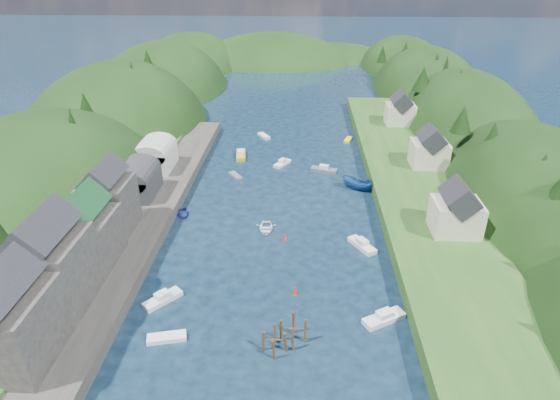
# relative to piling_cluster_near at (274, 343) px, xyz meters

# --- Properties ---
(ground) EXTENTS (600.00, 600.00, 0.00)m
(ground) POSITION_rel_piling_cluster_near_xyz_m (-0.84, 51.70, -1.10)
(ground) COLOR black
(ground) RESTS_ON ground
(hillside_left) EXTENTS (44.00, 245.56, 52.00)m
(hillside_left) POSITION_rel_piling_cluster_near_xyz_m (-45.84, 76.70, -9.14)
(hillside_left) COLOR black
(hillside_left) RESTS_ON ground
(hillside_right) EXTENTS (36.00, 245.56, 48.00)m
(hillside_right) POSITION_rel_piling_cluster_near_xyz_m (44.16, 76.70, -8.52)
(hillside_right) COLOR black
(hillside_right) RESTS_ON ground
(far_hills) EXTENTS (103.00, 68.00, 44.00)m
(far_hills) POSITION_rel_piling_cluster_near_xyz_m (0.37, 175.70, -11.90)
(far_hills) COLOR black
(far_hills) RESTS_ON ground
(hill_trees) EXTENTS (90.75, 149.45, 12.20)m
(hill_trees) POSITION_rel_piling_cluster_near_xyz_m (-0.16, 66.84, 9.98)
(hill_trees) COLOR black
(hill_trees) RESTS_ON ground
(quay_left) EXTENTS (12.00, 110.00, 2.00)m
(quay_left) POSITION_rel_piling_cluster_near_xyz_m (-24.84, 21.70, -0.10)
(quay_left) COLOR #2D2B28
(quay_left) RESTS_ON ground
(terrace_left_grass) EXTENTS (12.00, 110.00, 2.50)m
(terrace_left_grass) POSITION_rel_piling_cluster_near_xyz_m (-31.84, 21.70, 0.15)
(terrace_left_grass) COLOR #234719
(terrace_left_grass) RESTS_ON ground
(quayside_buildings) EXTENTS (8.00, 35.84, 12.90)m
(quayside_buildings) POSITION_rel_piling_cluster_near_xyz_m (-26.84, 8.09, 5.98)
(quayside_buildings) COLOR #2D2B28
(quayside_buildings) RESTS_ON quay_left
(boat_sheds) EXTENTS (7.00, 21.00, 7.50)m
(boat_sheds) POSITION_rel_piling_cluster_near_xyz_m (-26.84, 40.70, 4.17)
(boat_sheds) COLOR #2D2D30
(boat_sheds) RESTS_ON quay_left
(terrace_right) EXTENTS (16.00, 120.00, 2.40)m
(terrace_right) POSITION_rel_piling_cluster_near_xyz_m (24.16, 41.70, 0.10)
(terrace_right) COLOR #234719
(terrace_right) RESTS_ON ground
(right_bank_cottages) EXTENTS (9.00, 59.24, 8.41)m
(right_bank_cottages) POSITION_rel_piling_cluster_near_xyz_m (27.16, 50.03, 4.74)
(right_bank_cottages) COLOR beige
(right_bank_cottages) RESTS_ON terrace_right
(piling_cluster_near) EXTENTS (2.99, 2.81, 3.35)m
(piling_cluster_near) POSITION_rel_piling_cluster_near_xyz_m (0.00, 0.00, 0.00)
(piling_cluster_near) COLOR #382314
(piling_cluster_near) RESTS_ON ground
(piling_cluster_far) EXTENTS (3.30, 3.07, 3.80)m
(piling_cluster_far) POSITION_rel_piling_cluster_near_xyz_m (2.06, 1.59, 0.23)
(piling_cluster_far) COLOR #382314
(piling_cluster_far) RESTS_ON ground
(channel_buoy_near) EXTENTS (0.70, 0.70, 1.10)m
(channel_buoy_near) POSITION_rel_piling_cluster_near_xyz_m (2.14, 10.26, -0.62)
(channel_buoy_near) COLOR red
(channel_buoy_near) RESTS_ON ground
(channel_buoy_far) EXTENTS (0.70, 0.70, 1.10)m
(channel_buoy_far) POSITION_rel_piling_cluster_near_xyz_m (0.23, 23.59, -0.62)
(channel_buoy_far) COLOR red
(channel_buoy_far) RESTS_ON ground
(moored_boats) EXTENTS (36.98, 89.07, 2.47)m
(moored_boats) POSITION_rel_piling_cluster_near_xyz_m (-2.50, 25.54, -0.40)
(moored_boats) COLOR silver
(moored_boats) RESTS_ON ground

